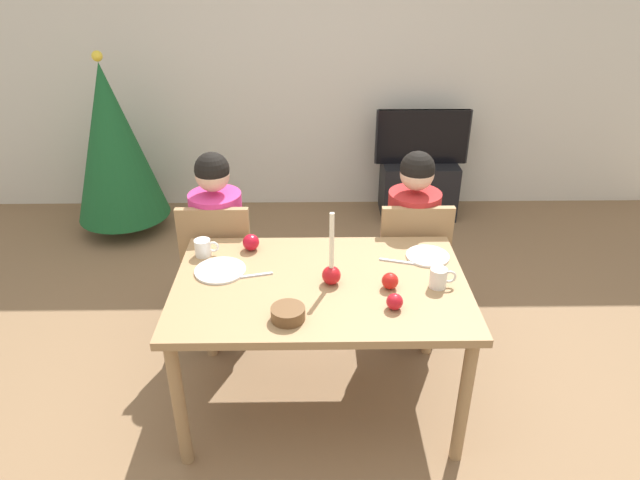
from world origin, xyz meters
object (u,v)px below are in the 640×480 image
(person_left_child, at_px, (220,250))
(plate_right, at_px, (428,256))
(mug_right, at_px, (439,278))
(chair_left, at_px, (220,261))
(tv, at_px, (422,137))
(dining_table, at_px, (321,297))
(apple_near_candle, at_px, (395,302))
(apple_by_right_mug, at_px, (251,242))
(mug_left, at_px, (203,248))
(bowl_walnuts, at_px, (288,313))
(chair_right, at_px, (411,260))
(plate_left, at_px, (220,270))
(tv_stand, at_px, (418,188))
(candle_centerpiece, at_px, (331,270))
(apple_by_left_plate, at_px, (390,281))
(person_right_child, at_px, (410,249))
(christmas_tree, at_px, (113,143))

(person_left_child, distance_m, plate_right, 1.22)
(plate_right, distance_m, mug_right, 0.28)
(chair_left, distance_m, mug_right, 1.34)
(chair_left, distance_m, tv, 2.26)
(dining_table, relative_size, apple_near_candle, 18.75)
(dining_table, xyz_separation_m, tv, (0.89, 2.30, 0.04))
(plate_right, height_order, apple_by_right_mug, apple_by_right_mug)
(mug_left, xyz_separation_m, mug_right, (1.15, -0.31, 0.00))
(person_left_child, relative_size, apple_by_right_mug, 13.50)
(plate_right, bearing_deg, bowl_walnuts, -143.29)
(chair_right, distance_m, person_left_child, 1.13)
(tv, bearing_deg, person_left_child, -131.65)
(plate_left, bearing_deg, apple_near_candle, -21.79)
(tv_stand, bearing_deg, dining_table, -111.19)
(tv, distance_m, plate_right, 2.10)
(bowl_walnuts, relative_size, apple_near_candle, 1.99)
(candle_centerpiece, relative_size, apple_by_right_mug, 4.26)
(chair_left, bearing_deg, mug_right, -29.88)
(dining_table, relative_size, person_left_child, 1.19)
(chair_right, distance_m, apple_by_left_plate, 0.75)
(bowl_walnuts, bearing_deg, plate_right, 36.71)
(mug_left, distance_m, apple_by_left_plate, 0.97)
(person_right_child, relative_size, tv_stand, 1.83)
(tv, xyz_separation_m, apple_by_right_mug, (-1.25, -1.98, 0.08))
(christmas_tree, bearing_deg, dining_table, -51.60)
(person_right_child, bearing_deg, apple_by_right_mug, -160.54)
(bowl_walnuts, relative_size, apple_by_right_mug, 1.71)
(chair_left, height_order, apple_by_right_mug, chair_left)
(chair_left, distance_m, apple_by_left_plate, 1.16)
(plate_left, xyz_separation_m, plate_right, (1.04, 0.13, 0.00))
(chair_left, relative_size, candle_centerpiece, 2.43)
(tv_stand, height_order, candle_centerpiece, candle_centerpiece)
(mug_left, bearing_deg, apple_by_left_plate, -19.28)
(mug_right, xyz_separation_m, apple_by_left_plate, (-0.23, -0.01, -0.01))
(mug_left, distance_m, bowl_walnuts, 0.72)
(chair_right, distance_m, christmas_tree, 2.59)
(person_left_child, xyz_separation_m, bowl_walnuts, (0.44, -0.93, 0.21))
(person_left_child, height_order, christmas_tree, christmas_tree)
(plate_left, bearing_deg, tv, 57.80)
(chair_right, xyz_separation_m, tv, (0.35, 1.69, 0.20))
(chair_right, bearing_deg, mug_right, -89.18)
(person_right_child, height_order, candle_centerpiece, person_right_child)
(chair_right, bearing_deg, person_left_child, 178.36)
(christmas_tree, bearing_deg, mug_right, -43.84)
(chair_left, bearing_deg, mug_left, -91.87)
(tv_stand, relative_size, tv, 0.81)
(candle_centerpiece, xyz_separation_m, apple_near_candle, (0.27, -0.21, -0.04))
(mug_right, xyz_separation_m, apple_by_right_mug, (-0.91, 0.37, -0.01))
(dining_table, height_order, christmas_tree, christmas_tree)
(candle_centerpiece, relative_size, mug_right, 2.95)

